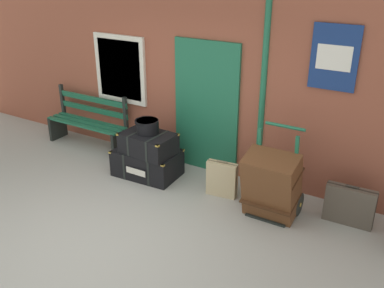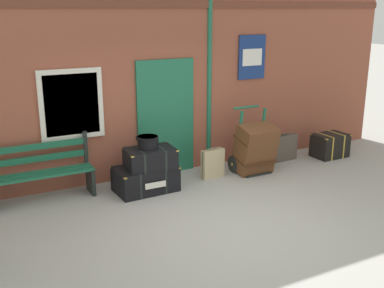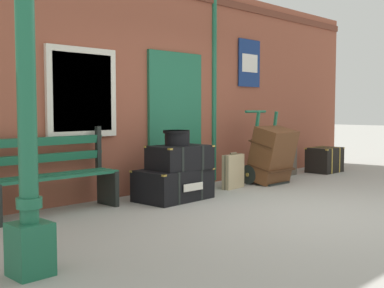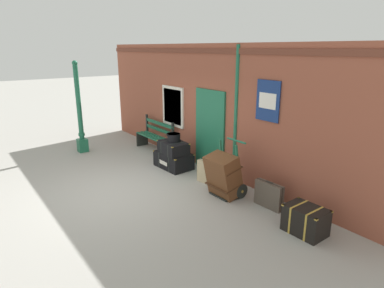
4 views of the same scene
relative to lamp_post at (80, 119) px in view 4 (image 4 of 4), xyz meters
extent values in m
plane|color=#A3A099|center=(3.40, -0.30, -1.03)|extent=(60.00, 60.00, 0.00)
cube|color=brown|center=(3.40, 2.30, 0.57)|extent=(10.40, 0.30, 3.20)
cube|color=brown|center=(3.40, 2.14, 1.99)|extent=(10.40, 0.03, 0.12)
cube|color=#1E6647|center=(3.55, 2.13, 0.02)|extent=(1.10, 0.05, 2.10)
cube|color=#123D2A|center=(3.55, 2.11, 0.02)|extent=(0.06, 0.02, 2.10)
cube|color=silver|center=(1.87, 2.13, 0.42)|extent=(1.04, 0.06, 1.16)
cube|color=silver|center=(1.87, 2.11, 0.42)|extent=(0.88, 0.02, 1.00)
cylinder|color=#1E6647|center=(4.46, 2.15, 0.57)|extent=(0.09, 0.09, 3.14)
cube|color=navy|center=(5.39, 2.13, 1.02)|extent=(0.60, 0.02, 0.84)
cube|color=white|center=(5.39, 2.11, 1.02)|extent=(0.44, 0.01, 0.32)
cube|color=#1E6647|center=(0.00, 0.00, -0.83)|extent=(0.28, 0.28, 0.40)
cylinder|color=#1E6647|center=(0.00, 0.00, 0.48)|extent=(0.14, 0.14, 2.22)
cylinder|color=#1E6647|center=(0.00, 0.00, -0.48)|extent=(0.19, 0.19, 0.08)
sphere|color=#1E6647|center=(0.00, 0.00, 1.64)|extent=(0.16, 0.16, 0.16)
cube|color=#1E6647|center=(1.26, 1.66, -0.58)|extent=(1.60, 0.09, 0.04)
cube|color=#1E6647|center=(1.26, 1.80, -0.58)|extent=(1.60, 0.09, 0.04)
cube|color=#1E6647|center=(1.26, 1.94, -0.58)|extent=(1.60, 0.09, 0.04)
cube|color=#1E6647|center=(1.26, 2.00, -0.38)|extent=(1.60, 0.05, 0.10)
cube|color=#1E6647|center=(1.26, 2.00, -0.18)|extent=(1.60, 0.05, 0.10)
cube|color=black|center=(0.50, 1.80, -0.81)|extent=(0.06, 0.40, 0.45)
cube|color=black|center=(0.50, 2.00, -0.30)|extent=(0.06, 0.06, 0.56)
cube|color=black|center=(2.02, 1.80, -0.81)|extent=(0.06, 0.40, 0.45)
cube|color=black|center=(2.02, 2.00, -0.30)|extent=(0.06, 0.06, 0.56)
cube|color=black|center=(2.86, 1.46, -0.82)|extent=(1.03, 0.69, 0.42)
cube|color=black|center=(2.64, 1.45, -0.82)|extent=(0.07, 0.65, 0.43)
cube|color=black|center=(3.09, 1.47, -0.82)|extent=(0.07, 0.65, 0.43)
cube|color=#B79338|center=(2.40, 1.14, -0.62)|extent=(0.05, 0.05, 0.02)
cube|color=#B79338|center=(3.36, 1.18, -0.62)|extent=(0.05, 0.05, 0.02)
cube|color=#B79338|center=(2.37, 1.74, -0.62)|extent=(0.05, 0.05, 0.02)
cube|color=#B79338|center=(3.33, 1.78, -0.62)|extent=(0.05, 0.05, 0.02)
cube|color=silver|center=(2.90, 1.11, -0.82)|extent=(0.36, 0.01, 0.10)
cube|color=black|center=(2.94, 1.41, -0.45)|extent=(0.83, 0.58, 0.32)
cube|color=black|center=(2.76, 1.42, -0.45)|extent=(0.07, 0.55, 0.33)
cube|color=black|center=(3.12, 1.40, -0.45)|extent=(0.07, 0.55, 0.33)
cube|color=#B79338|center=(2.54, 1.18, -0.30)|extent=(0.05, 0.05, 0.02)
cube|color=#B79338|center=(3.30, 1.14, -0.30)|extent=(0.05, 0.05, 0.02)
cube|color=#B79338|center=(2.57, 1.68, -0.30)|extent=(0.05, 0.05, 0.02)
cube|color=#B79338|center=(3.33, 1.64, -0.30)|extent=(0.05, 0.05, 0.02)
cylinder|color=black|center=(2.92, 1.44, -0.19)|extent=(0.34, 0.34, 0.21)
cylinder|color=black|center=(2.90, 1.44, -0.10)|extent=(0.36, 0.36, 0.04)
cube|color=black|center=(4.98, 1.30, -1.02)|extent=(0.56, 0.28, 0.03)
cube|color=#1E6647|center=(4.73, 1.50, -0.43)|extent=(0.04, 0.21, 1.19)
cube|color=#1E6647|center=(5.23, 1.50, -0.43)|extent=(0.04, 0.21, 1.19)
cylinder|color=#1E6647|center=(4.98, 1.67, 0.16)|extent=(0.54, 0.04, 0.04)
cylinder|color=black|center=(4.66, 1.56, -0.87)|extent=(0.04, 0.32, 0.32)
cylinder|color=#B79338|center=(4.66, 1.56, -0.87)|extent=(0.07, 0.06, 0.06)
cylinder|color=black|center=(5.30, 1.56, -0.87)|extent=(0.04, 0.32, 0.32)
cylinder|color=#B79338|center=(5.30, 1.56, -0.87)|extent=(0.07, 0.06, 0.06)
cube|color=brown|center=(4.98, 1.32, -0.55)|extent=(0.68, 0.62, 0.96)
cube|color=#432715|center=(4.98, 1.32, -0.75)|extent=(0.70, 0.45, 0.12)
cube|color=#432715|center=(4.98, 1.32, -0.36)|extent=(0.70, 0.45, 0.12)
cube|color=tan|center=(4.18, 1.49, -0.77)|extent=(0.46, 0.17, 0.53)
cylinder|color=#71644C|center=(4.18, 1.49, -0.48)|extent=(0.16, 0.05, 0.03)
cube|color=brown|center=(4.18, 1.49, -0.77)|extent=(0.46, 0.07, 0.54)
cube|color=#51473D|center=(5.92, 1.70, -0.77)|extent=(0.63, 0.16, 0.52)
cylinder|color=#302A24|center=(5.92, 1.70, -0.49)|extent=(0.16, 0.03, 0.03)
cube|color=#2C2721|center=(5.92, 1.70, -0.77)|extent=(0.64, 0.04, 0.54)
cube|color=black|center=(6.95, 1.46, -0.79)|extent=(0.69, 0.49, 0.48)
cube|color=#B79338|center=(6.79, 1.46, -0.79)|extent=(0.04, 0.49, 0.49)
cube|color=#B79338|center=(7.10, 1.47, -0.79)|extent=(0.04, 0.49, 0.49)
cube|color=#B79338|center=(6.63, 1.24, -0.56)|extent=(0.05, 0.05, 0.02)
cube|color=#B79338|center=(7.27, 1.25, -0.56)|extent=(0.05, 0.05, 0.02)
cube|color=#B79338|center=(6.62, 1.68, -0.56)|extent=(0.05, 0.05, 0.02)
cube|color=#B79338|center=(7.26, 1.69, -0.56)|extent=(0.05, 0.05, 0.02)
camera|label=1|loc=(6.61, -3.43, 2.23)|focal=40.23mm
camera|label=2|loc=(0.17, -5.41, 1.92)|focal=43.68mm
camera|label=3|loc=(-1.75, -3.38, 0.21)|focal=46.38mm
camera|label=4|loc=(9.85, -3.16, 2.07)|focal=30.97mm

